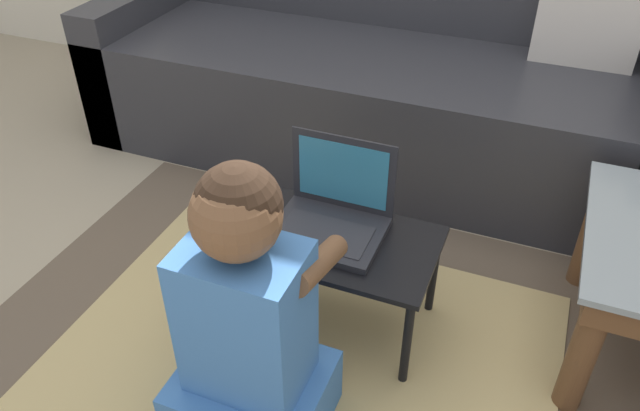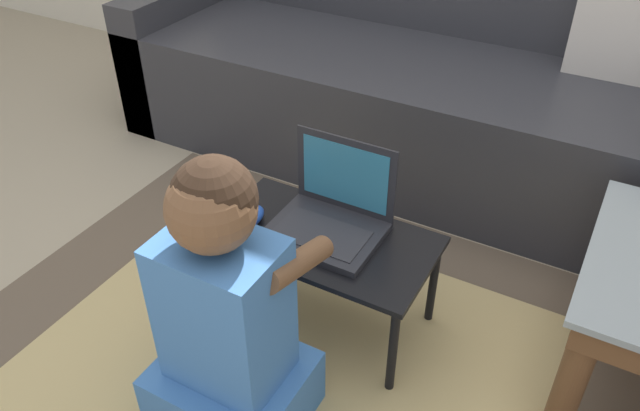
{
  "view_description": "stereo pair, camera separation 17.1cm",
  "coord_description": "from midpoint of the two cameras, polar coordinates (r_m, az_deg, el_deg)",
  "views": [
    {
      "loc": [
        0.56,
        -1.15,
        1.38
      ],
      "look_at": [
        0.04,
        0.14,
        0.37
      ],
      "focal_mm": 35.0,
      "sensor_mm": 36.0,
      "label": 1
    },
    {
      "loc": [
        0.71,
        -1.07,
        1.38
      ],
      "look_at": [
        0.04,
        0.14,
        0.37
      ],
      "focal_mm": 35.0,
      "sensor_mm": 36.0,
      "label": 2
    }
  ],
  "objects": [
    {
      "name": "area_rug",
      "position": [
        1.78,
        -0.13,
        -14.28
      ],
      "size": [
        1.89,
        1.53,
        0.01
      ],
      "color": "brown",
      "rests_on": "ground_plane"
    },
    {
      "name": "laptop_desk",
      "position": [
        1.72,
        3.16,
        -3.88
      ],
      "size": [
        0.61,
        0.34,
        0.31
      ],
      "color": "black",
      "rests_on": "ground_plane"
    },
    {
      "name": "couch",
      "position": [
        2.59,
        9.97,
        10.95
      ],
      "size": [
        2.25,
        0.83,
        0.88
      ],
      "color": "#2D2D33",
      "rests_on": "ground_plane"
    },
    {
      "name": "ground_plane",
      "position": [
        1.88,
        -0.45,
        -11.13
      ],
      "size": [
        16.0,
        16.0,
        0.0
      ],
      "primitive_type": "plane",
      "color": "gray"
    },
    {
      "name": "laptop",
      "position": [
        1.7,
        3.78,
        -1.26
      ],
      "size": [
        0.3,
        0.24,
        0.25
      ],
      "color": "#232328",
      "rests_on": "laptop_desk"
    },
    {
      "name": "person_seated",
      "position": [
        1.44,
        -5.12,
        -10.57
      ],
      "size": [
        0.35,
        0.39,
        0.76
      ],
      "color": "#3D70B2",
      "rests_on": "ground_plane"
    },
    {
      "name": "computer_mouse",
      "position": [
        1.73,
        -3.72,
        -1.19
      ],
      "size": [
        0.07,
        0.11,
        0.04
      ],
      "color": "#234CB2",
      "rests_on": "laptop_desk"
    }
  ]
}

